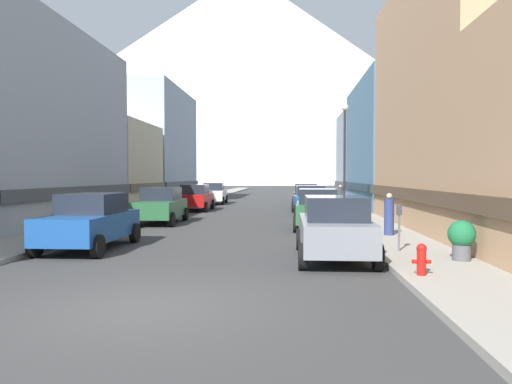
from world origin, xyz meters
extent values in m
plane|color=#353535|center=(0.00, 0.00, 0.00)|extent=(400.00, 400.00, 0.00)
cube|color=gray|center=(-6.25, 35.00, 0.07)|extent=(2.50, 100.00, 0.15)
cube|color=gray|center=(6.25, 35.00, 0.07)|extent=(2.50, 100.00, 0.15)
cube|color=beige|center=(-11.34, 25.37, 3.06)|extent=(7.69, 8.29, 6.13)
cube|color=#595444|center=(-11.34, 25.37, 1.60)|extent=(7.99, 8.29, 0.50)
cube|color=#99A5B2|center=(-11.63, 36.81, 5.26)|extent=(8.27, 13.52, 10.51)
cube|color=#444A50|center=(-11.63, 36.81, 1.60)|extent=(8.57, 13.52, 0.50)
cube|color=tan|center=(11.75, 13.15, 5.69)|extent=(8.50, 13.83, 11.38)
cube|color=brown|center=(11.75, 13.15, 1.60)|extent=(8.80, 13.83, 0.50)
cube|color=slate|center=(11.44, 27.23, 4.56)|extent=(7.89, 13.42, 9.12)
cube|color=#22333F|center=(11.44, 27.23, 1.60)|extent=(8.19, 13.42, 0.50)
cube|color=#99A5B2|center=(10.87, 38.49, 4.19)|extent=(6.74, 9.01, 8.38)
cube|color=#444A50|center=(10.87, 38.49, 1.60)|extent=(7.04, 9.01, 0.50)
cube|color=#19478C|center=(-3.80, 6.61, 0.74)|extent=(1.84, 4.40, 0.80)
cube|color=#1E232D|center=(-3.80, 6.86, 1.46)|extent=(1.60, 2.20, 0.64)
cylinder|color=black|center=(-2.88, 4.96, 0.34)|extent=(0.22, 0.68, 0.68)
cylinder|color=black|center=(-4.72, 4.96, 0.34)|extent=(0.22, 0.68, 0.68)
cylinder|color=black|center=(-2.88, 8.26, 0.34)|extent=(0.22, 0.68, 0.68)
cylinder|color=black|center=(-4.72, 8.26, 0.34)|extent=(0.22, 0.68, 0.68)
cube|color=#265933|center=(-3.80, 15.05, 0.74)|extent=(1.95, 4.44, 0.80)
cube|color=#1E232D|center=(-3.81, 15.30, 1.46)|extent=(1.65, 2.24, 0.64)
cylinder|color=black|center=(-2.84, 13.43, 0.34)|extent=(0.24, 0.69, 0.68)
cylinder|color=black|center=(-4.68, 13.38, 0.34)|extent=(0.24, 0.69, 0.68)
cylinder|color=black|center=(-2.92, 16.72, 0.34)|extent=(0.24, 0.69, 0.68)
cylinder|color=black|center=(-4.76, 16.68, 0.34)|extent=(0.24, 0.69, 0.68)
cube|color=#9E1111|center=(-3.80, 24.02, 0.74)|extent=(1.93, 4.44, 0.80)
cube|color=#1E232D|center=(-3.79, 23.77, 1.46)|extent=(1.65, 2.23, 0.64)
cylinder|color=black|center=(-4.75, 25.65, 0.34)|extent=(0.23, 0.68, 0.68)
cylinder|color=black|center=(-2.91, 25.69, 0.34)|extent=(0.23, 0.68, 0.68)
cylinder|color=black|center=(-4.69, 22.35, 0.34)|extent=(0.23, 0.68, 0.68)
cylinder|color=black|center=(-2.85, 22.39, 0.34)|extent=(0.23, 0.68, 0.68)
cube|color=silver|center=(-3.80, 31.96, 0.74)|extent=(2.05, 4.49, 0.80)
cube|color=#1E232D|center=(-3.81, 32.20, 1.46)|extent=(1.71, 2.28, 0.64)
cylinder|color=black|center=(-2.80, 30.35, 0.34)|extent=(0.25, 0.69, 0.68)
cylinder|color=black|center=(-4.64, 30.26, 0.34)|extent=(0.25, 0.69, 0.68)
cylinder|color=black|center=(-2.96, 33.65, 0.34)|extent=(0.25, 0.69, 0.68)
cylinder|color=black|center=(-4.80, 33.56, 0.34)|extent=(0.25, 0.69, 0.68)
cube|color=slate|center=(3.80, 5.28, 0.74)|extent=(1.84, 4.40, 0.80)
cube|color=#1E232D|center=(3.80, 5.03, 1.46)|extent=(1.60, 2.20, 0.64)
cylinder|color=black|center=(2.88, 6.93, 0.34)|extent=(0.22, 0.68, 0.68)
cylinder|color=black|center=(4.72, 6.93, 0.34)|extent=(0.22, 0.68, 0.68)
cylinder|color=black|center=(2.88, 3.63, 0.34)|extent=(0.22, 0.68, 0.68)
cylinder|color=black|center=(4.72, 3.63, 0.34)|extent=(0.22, 0.68, 0.68)
cube|color=#265933|center=(3.80, 13.24, 0.74)|extent=(1.99, 4.46, 0.80)
cube|color=#1E232D|center=(3.79, 12.99, 1.46)|extent=(1.67, 2.25, 0.64)
cylinder|color=black|center=(2.94, 14.92, 0.34)|extent=(0.24, 0.69, 0.68)
cylinder|color=black|center=(4.77, 14.86, 0.34)|extent=(0.24, 0.69, 0.68)
cylinder|color=black|center=(2.83, 11.62, 0.34)|extent=(0.24, 0.69, 0.68)
cylinder|color=black|center=(4.66, 11.56, 0.34)|extent=(0.24, 0.69, 0.68)
cube|color=#19478C|center=(3.80, 21.13, 0.74)|extent=(2.00, 4.46, 0.80)
cube|color=#1E232D|center=(3.81, 20.88, 1.46)|extent=(1.68, 2.26, 0.64)
cylinder|color=black|center=(2.82, 22.74, 0.34)|extent=(0.24, 0.69, 0.68)
cylinder|color=black|center=(4.66, 22.81, 0.34)|extent=(0.24, 0.69, 0.68)
cylinder|color=black|center=(2.94, 19.45, 0.34)|extent=(0.24, 0.69, 0.68)
cylinder|color=black|center=(4.78, 19.51, 0.34)|extent=(0.24, 0.69, 0.68)
cube|color=black|center=(3.80, 27.93, 0.74)|extent=(1.89, 4.42, 0.80)
cube|color=#1E232D|center=(3.80, 27.68, 1.46)|extent=(1.62, 2.22, 0.64)
cylinder|color=black|center=(2.90, 29.59, 0.34)|extent=(0.23, 0.68, 0.68)
cylinder|color=black|center=(4.74, 29.57, 0.34)|extent=(0.23, 0.68, 0.68)
cylinder|color=black|center=(2.86, 26.30, 0.34)|extent=(0.23, 0.68, 0.68)
cylinder|color=black|center=(4.70, 26.27, 0.34)|extent=(0.23, 0.68, 0.68)
cylinder|color=red|center=(5.45, 2.47, 0.43)|extent=(0.20, 0.20, 0.55)
sphere|color=red|center=(5.45, 2.47, 0.74)|extent=(0.22, 0.22, 0.22)
cylinder|color=red|center=(5.30, 2.47, 0.45)|extent=(0.10, 0.09, 0.09)
cylinder|color=red|center=(5.60, 2.47, 0.45)|extent=(0.10, 0.09, 0.09)
cylinder|color=#595960|center=(5.75, 5.98, 0.68)|extent=(0.06, 0.06, 1.05)
cube|color=#33383F|center=(5.75, 5.98, 1.34)|extent=(0.14, 0.10, 0.28)
cylinder|color=#4C4C51|center=(7.00, 4.45, 0.35)|extent=(0.46, 0.46, 0.41)
sphere|color=#1A6237|center=(7.00, 4.45, 0.84)|extent=(0.70, 0.70, 0.70)
cylinder|color=#4C4C51|center=(-7.00, 11.81, 0.30)|extent=(0.47, 0.47, 0.30)
sphere|color=#227622|center=(-7.00, 11.81, 0.71)|extent=(0.64, 0.64, 0.64)
cylinder|color=#333338|center=(6.25, 26.82, 0.83)|extent=(0.36, 0.36, 1.35)
sphere|color=tan|center=(6.25, 26.82, 1.61)|extent=(0.21, 0.21, 0.21)
cylinder|color=navy|center=(6.25, 9.83, 0.82)|extent=(0.36, 0.36, 1.34)
sphere|color=tan|center=(6.25, 9.83, 1.60)|extent=(0.21, 0.21, 0.21)
cylinder|color=black|center=(5.35, 16.41, 2.90)|extent=(0.12, 0.12, 5.50)
sphere|color=white|center=(5.35, 16.41, 5.83)|extent=(0.36, 0.36, 0.36)
cone|color=silver|center=(-22.44, 260.00, 58.12)|extent=(297.39, 297.39, 116.24)
camera|label=1|loc=(2.53, -8.28, 2.33)|focal=33.76mm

